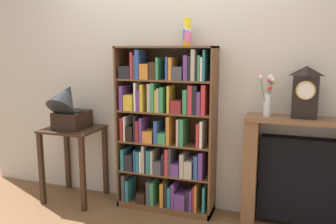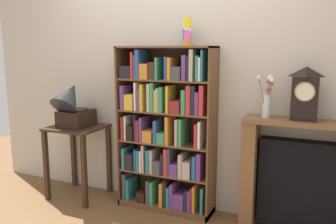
# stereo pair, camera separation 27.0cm
# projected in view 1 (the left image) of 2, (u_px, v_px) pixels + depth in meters

# --- Properties ---
(ground_plane) EXTENTS (7.77, 6.40, 0.02)m
(ground_plane) POSITION_uv_depth(u_px,v_px,m) (161.00, 214.00, 3.42)
(ground_plane) COLOR brown
(wall_back) EXTENTS (4.77, 0.08, 2.60)m
(wall_back) POSITION_uv_depth(u_px,v_px,m) (186.00, 77.00, 3.44)
(wall_back) COLOR beige
(wall_back) RESTS_ON ground
(bookshelf) EXTENTS (0.95, 0.29, 1.60)m
(bookshelf) POSITION_uv_depth(u_px,v_px,m) (165.00, 135.00, 3.40)
(bookshelf) COLOR brown
(bookshelf) RESTS_ON ground
(cup_stack) EXTENTS (0.08, 0.08, 0.25)m
(cup_stack) POSITION_uv_depth(u_px,v_px,m) (187.00, 32.00, 3.21)
(cup_stack) COLOR orange
(cup_stack) RESTS_ON bookshelf
(side_table_left) EXTENTS (0.55, 0.50, 0.77)m
(side_table_left) POSITION_uv_depth(u_px,v_px,m) (74.00, 147.00, 3.66)
(side_table_left) COLOR #382316
(side_table_left) RESTS_ON ground
(gramophone) EXTENTS (0.29, 0.46, 0.53)m
(gramophone) POSITION_uv_depth(u_px,v_px,m) (68.00, 107.00, 3.54)
(gramophone) COLOR black
(gramophone) RESTS_ON side_table_left
(fireplace_mantel) EXTENTS (1.03, 0.28, 1.00)m
(fireplace_mantel) POSITION_uv_depth(u_px,v_px,m) (304.00, 175.00, 3.07)
(fireplace_mantel) COLOR brown
(fireplace_mantel) RESTS_ON ground
(mantel_clock) EXTENTS (0.20, 0.14, 0.44)m
(mantel_clock) POSITION_uv_depth(u_px,v_px,m) (305.00, 92.00, 2.93)
(mantel_clock) COLOR black
(mantel_clock) RESTS_ON fireplace_mantel
(flower_vase) EXTENTS (0.15, 0.14, 0.37)m
(flower_vase) POSITION_uv_depth(u_px,v_px,m) (267.00, 96.00, 3.04)
(flower_vase) COLOR silver
(flower_vase) RESTS_ON fireplace_mantel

